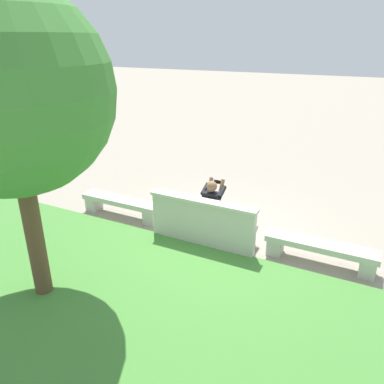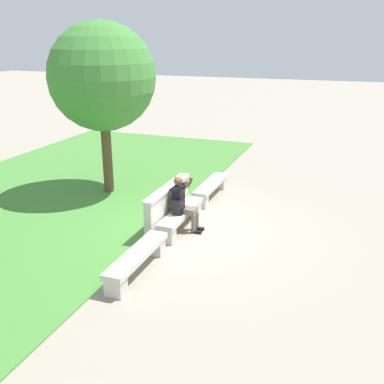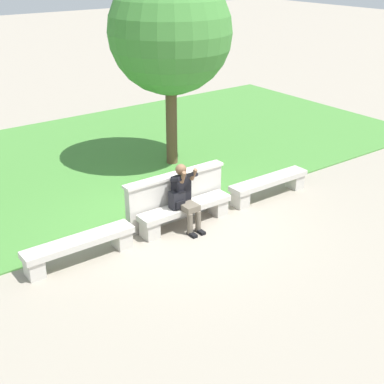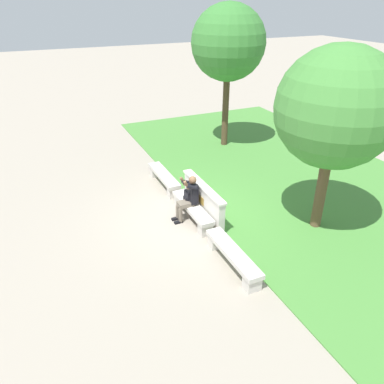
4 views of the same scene
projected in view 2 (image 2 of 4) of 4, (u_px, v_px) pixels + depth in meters
ground_plane at (181, 228)px, 10.81m from camera, size 80.00×80.00×0.00m
grass_strip at (32, 205)px, 12.24m from camera, size 18.66×8.00×0.03m
bench_main at (137, 259)px, 8.67m from camera, size 2.05×0.40×0.45m
bench_near at (181, 216)px, 10.71m from camera, size 2.05×0.40×0.45m
bench_mid at (211, 187)px, 12.75m from camera, size 2.05×0.40×0.45m
backrest_wall_with_plaque at (168, 206)px, 10.75m from camera, size 2.30×0.24×1.01m
person_photographer at (183, 200)px, 10.49m from camera, size 0.47×0.72×1.32m
backpack at (178, 207)px, 10.41m from camera, size 0.28×0.24×0.43m
tree_left_background at (102, 77)px, 12.22m from camera, size 2.96×2.96×4.80m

